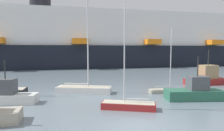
{
  "coord_description": "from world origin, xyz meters",
  "views": [
    {
      "loc": [
        -3.57,
        -11.84,
        5.02
      ],
      "look_at": [
        0.0,
        10.39,
        3.16
      ],
      "focal_mm": 31.3,
      "sensor_mm": 36.0,
      "label": 1
    }
  ],
  "objects_px": {
    "sailboat_0": "(128,104)",
    "fishing_boat_0": "(195,92)",
    "sailboat_1": "(84,88)",
    "sailboat_4": "(167,90)",
    "fishing_boat_3": "(8,95)",
    "fishing_boat_1": "(207,77)",
    "cruise_ship": "(111,43)"
  },
  "relations": [
    {
      "from": "sailboat_0",
      "to": "sailboat_1",
      "type": "relative_size",
      "value": 0.83
    },
    {
      "from": "fishing_boat_1",
      "to": "fishing_boat_3",
      "type": "xyz_separation_m",
      "value": [
        -24.63,
        -6.12,
        -0.21
      ]
    },
    {
      "from": "sailboat_4",
      "to": "fishing_boat_0",
      "type": "relative_size",
      "value": 1.26
    },
    {
      "from": "sailboat_0",
      "to": "fishing_boat_0",
      "type": "distance_m",
      "value": 7.66
    },
    {
      "from": "fishing_boat_1",
      "to": "fishing_boat_3",
      "type": "height_order",
      "value": "fishing_boat_1"
    },
    {
      "from": "fishing_boat_1",
      "to": "fishing_boat_0",
      "type": "bearing_deg",
      "value": -140.36
    },
    {
      "from": "fishing_boat_0",
      "to": "fishing_boat_3",
      "type": "bearing_deg",
      "value": -178.73
    },
    {
      "from": "sailboat_4",
      "to": "cruise_ship",
      "type": "xyz_separation_m",
      "value": [
        -0.95,
        37.0,
        6.57
      ]
    },
    {
      "from": "sailboat_0",
      "to": "fishing_boat_1",
      "type": "bearing_deg",
      "value": -127.07
    },
    {
      "from": "sailboat_0",
      "to": "fishing_boat_3",
      "type": "bearing_deg",
      "value": 0.15
    },
    {
      "from": "sailboat_0",
      "to": "fishing_boat_0",
      "type": "height_order",
      "value": "sailboat_0"
    },
    {
      "from": "sailboat_4",
      "to": "fishing_boat_1",
      "type": "xyz_separation_m",
      "value": [
        7.97,
        4.27,
        0.63
      ]
    },
    {
      "from": "sailboat_4",
      "to": "fishing_boat_0",
      "type": "bearing_deg",
      "value": -65.81
    },
    {
      "from": "sailboat_1",
      "to": "sailboat_4",
      "type": "xyz_separation_m",
      "value": [
        9.57,
        -1.53,
        -0.15
      ]
    },
    {
      "from": "sailboat_0",
      "to": "fishing_boat_0",
      "type": "bearing_deg",
      "value": -146.21
    },
    {
      "from": "sailboat_0",
      "to": "sailboat_4",
      "type": "bearing_deg",
      "value": -119.86
    },
    {
      "from": "sailboat_4",
      "to": "cruise_ship",
      "type": "bearing_deg",
      "value": 93.04
    },
    {
      "from": "sailboat_1",
      "to": "fishing_boat_3",
      "type": "relative_size",
      "value": 2.02
    },
    {
      "from": "sailboat_1",
      "to": "sailboat_4",
      "type": "bearing_deg",
      "value": 6.69
    },
    {
      "from": "sailboat_4",
      "to": "fishing_boat_3",
      "type": "xyz_separation_m",
      "value": [
        -16.66,
        -1.85,
        0.43
      ]
    },
    {
      "from": "sailboat_0",
      "to": "sailboat_4",
      "type": "height_order",
      "value": "sailboat_0"
    },
    {
      "from": "fishing_boat_3",
      "to": "sailboat_1",
      "type": "bearing_deg",
      "value": -147.77
    },
    {
      "from": "fishing_boat_3",
      "to": "cruise_ship",
      "type": "bearing_deg",
      "value": -105.28
    },
    {
      "from": "sailboat_0",
      "to": "fishing_boat_0",
      "type": "xyz_separation_m",
      "value": [
        7.37,
        2.04,
        0.37
      ]
    },
    {
      "from": "sailboat_1",
      "to": "fishing_boat_3",
      "type": "bearing_deg",
      "value": -138.71
    },
    {
      "from": "fishing_boat_3",
      "to": "cruise_ship",
      "type": "distance_m",
      "value": 42.35
    },
    {
      "from": "sailboat_1",
      "to": "fishing_boat_3",
      "type": "height_order",
      "value": "sailboat_1"
    },
    {
      "from": "sailboat_4",
      "to": "cruise_ship",
      "type": "height_order",
      "value": "cruise_ship"
    },
    {
      "from": "sailboat_0",
      "to": "fishing_boat_3",
      "type": "height_order",
      "value": "sailboat_0"
    },
    {
      "from": "fishing_boat_0",
      "to": "sailboat_1",
      "type": "bearing_deg",
      "value": 162.03
    },
    {
      "from": "sailboat_0",
      "to": "sailboat_4",
      "type": "relative_size",
      "value": 1.2
    },
    {
      "from": "fishing_boat_1",
      "to": "cruise_ship",
      "type": "relative_size",
      "value": 0.06
    }
  ]
}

